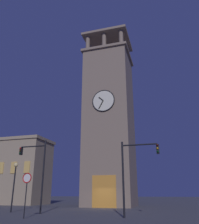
{
  "coord_description": "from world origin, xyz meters",
  "views": [
    {
      "loc": [
        -8.45,
        29.3,
        1.8
      ],
      "look_at": [
        1.72,
        -5.01,
        14.05
      ],
      "focal_mm": 37.99,
      "sensor_mm": 36.0,
      "label": 1
    }
  ],
  "objects_px": {
    "clocktower": "(109,121)",
    "adjacent_wing_building": "(7,171)",
    "traffic_signal_mid": "(134,165)",
    "traffic_signal_near": "(36,165)",
    "street_lamp": "(15,177)",
    "no_horn_sign": "(27,182)"
  },
  "relations": [
    {
      "from": "traffic_signal_near",
      "to": "traffic_signal_mid",
      "type": "relative_size",
      "value": 1.16
    },
    {
      "from": "adjacent_wing_building",
      "to": "street_lamp",
      "type": "bearing_deg",
      "value": 129.86
    },
    {
      "from": "adjacent_wing_building",
      "to": "no_horn_sign",
      "type": "bearing_deg",
      "value": 130.79
    },
    {
      "from": "traffic_signal_mid",
      "to": "no_horn_sign",
      "type": "xyz_separation_m",
      "value": [
        7.96,
        2.64,
        -1.29
      ]
    },
    {
      "from": "traffic_signal_mid",
      "to": "adjacent_wing_building",
      "type": "bearing_deg",
      "value": -34.29
    },
    {
      "from": "adjacent_wing_building",
      "to": "traffic_signal_near",
      "type": "relative_size",
      "value": 2.2
    },
    {
      "from": "traffic_signal_near",
      "to": "traffic_signal_mid",
      "type": "distance_m",
      "value": 9.89
    },
    {
      "from": "traffic_signal_mid",
      "to": "street_lamp",
      "type": "relative_size",
      "value": 1.22
    },
    {
      "from": "traffic_signal_near",
      "to": "no_horn_sign",
      "type": "xyz_separation_m",
      "value": [
        -1.8,
        4.16,
        -1.74
      ]
    },
    {
      "from": "clocktower",
      "to": "traffic_signal_near",
      "type": "height_order",
      "value": "clocktower"
    },
    {
      "from": "adjacent_wing_building",
      "to": "traffic_signal_mid",
      "type": "xyz_separation_m",
      "value": [
        -24.9,
        16.98,
        -1.51
      ]
    },
    {
      "from": "traffic_signal_mid",
      "to": "no_horn_sign",
      "type": "height_order",
      "value": "traffic_signal_mid"
    },
    {
      "from": "clocktower",
      "to": "adjacent_wing_building",
      "type": "bearing_deg",
      "value": -5.8
    },
    {
      "from": "street_lamp",
      "to": "no_horn_sign",
      "type": "bearing_deg",
      "value": 133.42
    },
    {
      "from": "traffic_signal_near",
      "to": "street_lamp",
      "type": "xyz_separation_m",
      "value": [
        2.86,
        -0.76,
        -0.97
      ]
    },
    {
      "from": "traffic_signal_mid",
      "to": "traffic_signal_near",
      "type": "bearing_deg",
      "value": -8.83
    },
    {
      "from": "street_lamp",
      "to": "adjacent_wing_building",
      "type": "bearing_deg",
      "value": -50.14
    },
    {
      "from": "adjacent_wing_building",
      "to": "no_horn_sign",
      "type": "xyz_separation_m",
      "value": [
        -16.93,
        19.62,
        -2.8
      ]
    },
    {
      "from": "traffic_signal_near",
      "to": "street_lamp",
      "type": "height_order",
      "value": "traffic_signal_near"
    },
    {
      "from": "street_lamp",
      "to": "no_horn_sign",
      "type": "relative_size",
      "value": 1.45
    },
    {
      "from": "clocktower",
      "to": "street_lamp",
      "type": "distance_m",
      "value": 17.03
    },
    {
      "from": "adjacent_wing_building",
      "to": "no_horn_sign",
      "type": "relative_size",
      "value": 4.53
    }
  ]
}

